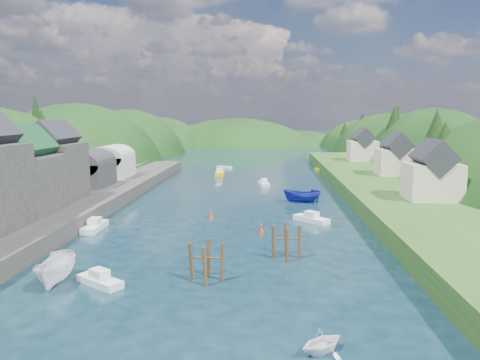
# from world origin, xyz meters

# --- Properties ---
(ground) EXTENTS (600.00, 600.00, 0.00)m
(ground) POSITION_xyz_m (0.00, 50.00, 0.00)
(ground) COLOR black
(ground) RESTS_ON ground
(hillside_left) EXTENTS (44.00, 245.56, 52.00)m
(hillside_left) POSITION_xyz_m (-45.00, 75.00, -8.03)
(hillside_left) COLOR black
(hillside_left) RESTS_ON ground
(hillside_right) EXTENTS (36.00, 245.56, 48.00)m
(hillside_right) POSITION_xyz_m (45.00, 75.00, -7.41)
(hillside_right) COLOR black
(hillside_right) RESTS_ON ground
(far_hills) EXTENTS (103.00, 68.00, 44.00)m
(far_hills) POSITION_xyz_m (1.22, 174.01, -10.80)
(far_hills) COLOR black
(far_hills) RESTS_ON ground
(hill_trees) EXTENTS (92.14, 150.20, 12.61)m
(hill_trees) POSITION_xyz_m (0.14, 64.31, 10.99)
(hill_trees) COLOR black
(hill_trees) RESTS_ON ground
(quay_left) EXTENTS (12.00, 110.00, 2.00)m
(quay_left) POSITION_xyz_m (-24.00, 20.00, 1.00)
(quay_left) COLOR #2D2B28
(quay_left) RESTS_ON ground
(terrace_left_grass) EXTENTS (12.00, 110.00, 2.50)m
(terrace_left_grass) POSITION_xyz_m (-31.00, 20.00, 1.25)
(terrace_left_grass) COLOR #234719
(terrace_left_grass) RESTS_ON ground
(boat_sheds) EXTENTS (7.00, 21.00, 7.50)m
(boat_sheds) POSITION_xyz_m (-26.00, 39.00, 5.27)
(boat_sheds) COLOR #2D2D30
(boat_sheds) RESTS_ON quay_left
(terrace_right) EXTENTS (16.00, 120.00, 2.40)m
(terrace_right) POSITION_xyz_m (25.00, 40.00, 1.20)
(terrace_right) COLOR #234719
(terrace_right) RESTS_ON ground
(right_bank_cottages) EXTENTS (9.00, 59.24, 8.41)m
(right_bank_cottages) POSITION_xyz_m (28.00, 48.33, 5.84)
(right_bank_cottages) COLOR beige
(right_bank_cottages) RESTS_ON terrace_right
(piling_cluster_near) EXTENTS (3.21, 3.00, 3.89)m
(piling_cluster_near) POSITION_xyz_m (-0.91, -4.98, 1.37)
(piling_cluster_near) COLOR #382314
(piling_cluster_near) RESTS_ON ground
(piling_cluster_far) EXTENTS (3.08, 2.89, 3.86)m
(piling_cluster_far) POSITION_xyz_m (6.16, 1.69, 1.36)
(piling_cluster_far) COLOR #382314
(piling_cluster_far) RESTS_ON ground
(channel_buoy_near) EXTENTS (0.70, 0.70, 1.10)m
(channel_buoy_near) POSITION_xyz_m (3.56, 11.30, 0.48)
(channel_buoy_near) COLOR #AE250D
(channel_buoy_near) RESTS_ON ground
(channel_buoy_far) EXTENTS (0.70, 0.70, 1.10)m
(channel_buoy_far) POSITION_xyz_m (-3.48, 19.28, 0.48)
(channel_buoy_far) COLOR #AE250D
(channel_buoy_far) RESTS_ON ground
(moored_boats) EXTENTS (35.89, 97.48, 2.51)m
(moored_boats) POSITION_xyz_m (-2.14, 17.17, 0.80)
(moored_boats) COLOR white
(moored_boats) RESTS_ON ground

